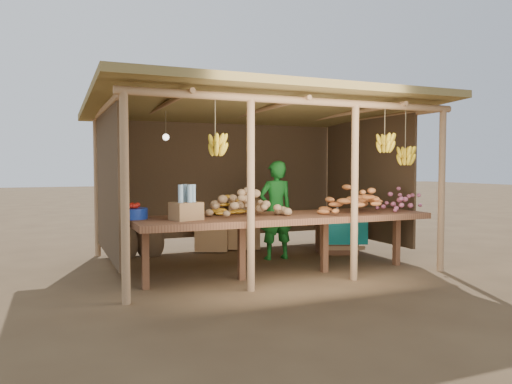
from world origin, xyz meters
name	(u,v)px	position (x,y,z in m)	size (l,w,h in m)	color
ground	(256,263)	(0.00, 0.00, 0.00)	(60.00, 60.00, 0.00)	brown
stall_structure	(261,133)	(0.03, -0.10, 1.91)	(4.70, 3.50, 2.43)	tan
counter	(285,219)	(0.00, -0.95, 0.74)	(3.90, 1.05, 0.80)	brown
potato_heap	(243,201)	(-0.56, -0.90, 0.98)	(1.07, 0.64, 0.37)	#97744E
sweet_potato_heap	(356,200)	(0.99, -1.10, 0.98)	(1.03, 0.62, 0.36)	#C66E33
onion_heap	(406,198)	(1.90, -1.02, 0.98)	(0.71, 0.43, 0.35)	#C15D79
banana_pile	(233,201)	(-0.60, -0.63, 0.97)	(0.55, 0.33, 0.35)	yellow
tomato_basin	(132,212)	(-1.90, -0.69, 0.88)	(0.36, 0.36, 0.19)	navy
bottle_box	(186,206)	(-1.34, -1.06, 0.96)	(0.39, 0.34, 0.42)	#9A7045
vendor	(276,210)	(0.39, 0.15, 0.76)	(0.55, 0.36, 1.51)	#186D20
tarp_crate	(336,232)	(1.56, 0.28, 0.34)	(0.87, 0.81, 0.83)	brown
carton_stack	(234,228)	(0.10, 1.20, 0.38)	(1.25, 0.60, 0.86)	#9A7045
burlap_sacks	(137,240)	(-1.53, 1.19, 0.27)	(0.86, 0.45, 0.61)	#4B3723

